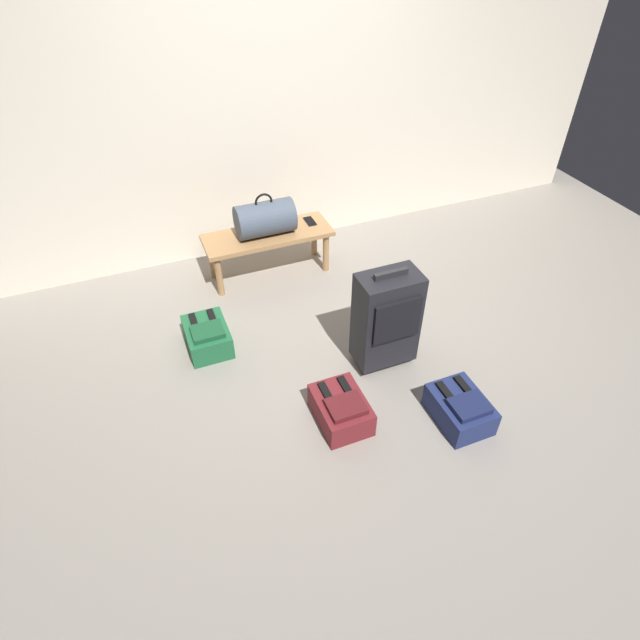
# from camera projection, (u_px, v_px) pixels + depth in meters

# --- Properties ---
(ground_plane) EXTENTS (6.60, 6.60, 0.00)m
(ground_plane) POSITION_uv_depth(u_px,v_px,m) (358.00, 349.00, 3.59)
(ground_plane) COLOR gray
(back_wall) EXTENTS (6.00, 0.10, 2.80)m
(back_wall) POSITION_uv_depth(u_px,v_px,m) (275.00, 71.00, 3.81)
(back_wall) COLOR silver
(back_wall) RESTS_ON ground
(bench) EXTENTS (1.00, 0.36, 0.37)m
(bench) POSITION_uv_depth(u_px,v_px,m) (268.00, 239.00, 4.08)
(bench) COLOR #A87A4C
(bench) RESTS_ON ground
(duffel_bag_slate) EXTENTS (0.44, 0.26, 0.34)m
(duffel_bag_slate) POSITION_uv_depth(u_px,v_px,m) (265.00, 218.00, 3.95)
(duffel_bag_slate) COLOR #475160
(duffel_bag_slate) RESTS_ON bench
(cell_phone) EXTENTS (0.07, 0.14, 0.01)m
(cell_phone) POSITION_uv_depth(u_px,v_px,m) (310.00, 221.00, 4.17)
(cell_phone) COLOR black
(cell_phone) RESTS_ON bench
(suitcase_upright_charcoal) EXTENTS (0.39, 0.26, 0.73)m
(suitcase_upright_charcoal) POSITION_uv_depth(u_px,v_px,m) (386.00, 318.00, 3.26)
(suitcase_upright_charcoal) COLOR black
(suitcase_upright_charcoal) RESTS_ON ground
(backpack_navy) EXTENTS (0.28, 0.38, 0.21)m
(backpack_navy) POSITION_uv_depth(u_px,v_px,m) (460.00, 409.00, 3.07)
(backpack_navy) COLOR navy
(backpack_navy) RESTS_ON ground
(backpack_green) EXTENTS (0.28, 0.38, 0.21)m
(backpack_green) POSITION_uv_depth(u_px,v_px,m) (207.00, 336.00, 3.55)
(backpack_green) COLOR #1E6038
(backpack_green) RESTS_ON ground
(backpack_maroon) EXTENTS (0.28, 0.38, 0.21)m
(backpack_maroon) POSITION_uv_depth(u_px,v_px,m) (341.00, 409.00, 3.07)
(backpack_maroon) COLOR maroon
(backpack_maroon) RESTS_ON ground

